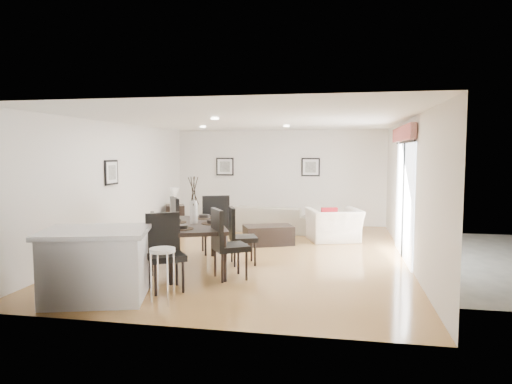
% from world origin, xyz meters
% --- Properties ---
extents(ground, '(8.00, 8.00, 0.00)m').
position_xyz_m(ground, '(0.00, 0.00, 0.00)').
color(ground, '#B8824B').
rests_on(ground, ground).
extents(wall_back, '(6.00, 0.04, 2.70)m').
position_xyz_m(wall_back, '(0.00, 4.00, 1.35)').
color(wall_back, white).
rests_on(wall_back, ground).
extents(wall_front, '(6.00, 0.04, 2.70)m').
position_xyz_m(wall_front, '(0.00, -4.00, 1.35)').
color(wall_front, white).
rests_on(wall_front, ground).
extents(wall_left, '(0.04, 8.00, 2.70)m').
position_xyz_m(wall_left, '(-3.00, 0.00, 1.35)').
color(wall_left, white).
rests_on(wall_left, ground).
extents(wall_right, '(0.04, 8.00, 2.70)m').
position_xyz_m(wall_right, '(3.00, 0.00, 1.35)').
color(wall_right, white).
rests_on(wall_right, ground).
extents(ceiling, '(6.00, 8.00, 0.02)m').
position_xyz_m(ceiling, '(0.00, 0.00, 2.70)').
color(ceiling, white).
rests_on(ceiling, wall_back).
extents(sofa, '(2.42, 1.26, 0.67)m').
position_xyz_m(sofa, '(-0.04, 2.75, 0.34)').
color(sofa, gray).
rests_on(sofa, ground).
extents(armchair, '(1.42, 1.33, 0.75)m').
position_xyz_m(armchair, '(1.61, 1.68, 0.38)').
color(armchair, white).
rests_on(armchair, ground).
extents(dining_table, '(1.65, 2.19, 0.82)m').
position_xyz_m(dining_table, '(-0.80, -1.35, 0.74)').
color(dining_table, black).
rests_on(dining_table, ground).
extents(dining_chair_wnear, '(0.62, 0.62, 1.04)m').
position_xyz_m(dining_chair_wnear, '(-1.50, -1.81, 0.58)').
color(dining_chair_wnear, black).
rests_on(dining_chair_wnear, ground).
extents(dining_chair_wfar, '(0.74, 0.74, 1.20)m').
position_xyz_m(dining_chair_wfar, '(-1.50, -0.80, 0.67)').
color(dining_chair_wfar, black).
rests_on(dining_chair_wfar, ground).
extents(dining_chair_enear, '(0.72, 0.72, 1.16)m').
position_xyz_m(dining_chair_enear, '(-0.10, -1.90, 0.65)').
color(dining_chair_enear, black).
rests_on(dining_chair_enear, ground).
extents(dining_chair_efar, '(0.62, 0.62, 1.07)m').
position_xyz_m(dining_chair_efar, '(-0.10, -0.89, 0.60)').
color(dining_chair_efar, black).
rests_on(dining_chair_efar, ground).
extents(dining_chair_head, '(0.72, 0.72, 1.15)m').
position_xyz_m(dining_chair_head, '(-0.85, -2.58, 0.64)').
color(dining_chair_head, black).
rests_on(dining_chair_head, ground).
extents(dining_chair_foot, '(0.72, 0.72, 1.21)m').
position_xyz_m(dining_chair_foot, '(-0.76, -0.13, 0.68)').
color(dining_chair_foot, black).
rests_on(dining_chair_foot, ground).
extents(vase, '(1.07, 1.65, 0.83)m').
position_xyz_m(vase, '(-0.80, -1.35, 1.16)').
color(vase, white).
rests_on(vase, dining_table).
extents(coffee_table, '(1.24, 1.01, 0.43)m').
position_xyz_m(coffee_table, '(0.16, 1.02, 0.21)').
color(coffee_table, black).
rests_on(coffee_table, ground).
extents(side_table, '(0.63, 0.63, 0.64)m').
position_xyz_m(side_table, '(-2.66, 2.64, 0.32)').
color(side_table, black).
rests_on(side_table, ground).
extents(table_lamp, '(0.25, 0.25, 0.47)m').
position_xyz_m(table_lamp, '(-2.66, 2.64, 0.95)').
color(table_lamp, white).
rests_on(table_lamp, side_table).
extents(cushion, '(0.38, 0.22, 0.37)m').
position_xyz_m(cushion, '(1.50, 1.58, 0.61)').
color(cushion, '#A4151C').
rests_on(cushion, armchair).
extents(kitchen_island, '(1.67, 1.45, 1.00)m').
position_xyz_m(kitchen_island, '(-1.61, -3.23, 0.51)').
color(kitchen_island, white).
rests_on(kitchen_island, ground).
extents(bar_stool, '(0.35, 0.35, 0.77)m').
position_xyz_m(bar_stool, '(-0.62, -3.23, 0.66)').
color(bar_stool, silver).
rests_on(bar_stool, ground).
extents(framed_print_back_left, '(0.52, 0.04, 0.52)m').
position_xyz_m(framed_print_back_left, '(-1.60, 3.97, 1.65)').
color(framed_print_back_left, black).
rests_on(framed_print_back_left, wall_back).
extents(framed_print_back_right, '(0.52, 0.04, 0.52)m').
position_xyz_m(framed_print_back_right, '(0.90, 3.97, 1.65)').
color(framed_print_back_right, black).
rests_on(framed_print_back_right, wall_back).
extents(framed_print_left_wall, '(0.04, 0.52, 0.52)m').
position_xyz_m(framed_print_left_wall, '(-2.97, -0.20, 1.65)').
color(framed_print_left_wall, black).
rests_on(framed_print_left_wall, wall_left).
extents(sliding_door, '(0.12, 2.70, 2.57)m').
position_xyz_m(sliding_door, '(2.96, 0.30, 1.66)').
color(sliding_door, white).
rests_on(sliding_door, wall_right).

